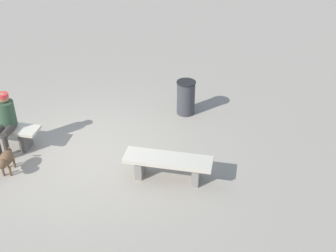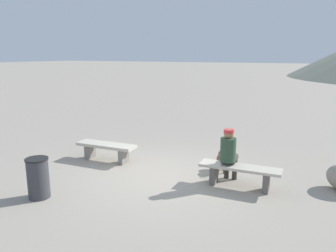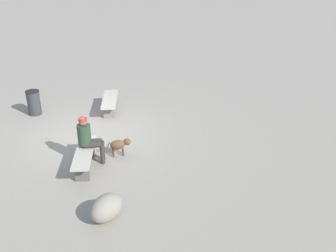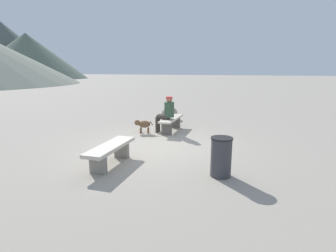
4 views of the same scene
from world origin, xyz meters
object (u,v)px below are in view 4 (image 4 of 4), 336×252
(seated_person, at_px, (167,112))
(boulder, at_px, (169,113))
(dog, at_px, (143,124))
(bench_left, at_px, (111,150))
(trash_bin, at_px, (221,157))
(bench_right, at_px, (171,121))

(seated_person, xyz_separation_m, boulder, (2.27, 0.77, -0.46))
(dog, bearing_deg, bench_left, 86.31)
(dog, bearing_deg, trash_bin, 122.46)
(bench_left, bearing_deg, seated_person, -4.90)
(bench_left, height_order, seated_person, seated_person)
(bench_left, distance_m, trash_bin, 2.48)
(boulder, bearing_deg, bench_left, -172.54)
(dog, bearing_deg, bench_right, -156.54)
(seated_person, bearing_deg, bench_right, -20.66)
(bench_left, bearing_deg, boulder, 3.08)
(trash_bin, xyz_separation_m, boulder, (5.38, 3.20, -0.13))
(boulder, bearing_deg, seated_person, -161.21)
(boulder, bearing_deg, trash_bin, -149.24)
(bench_right, height_order, seated_person, seated_person)
(seated_person, xyz_separation_m, dog, (-0.39, 0.72, -0.42))
(seated_person, bearing_deg, bench_left, 173.18)
(bench_right, bearing_deg, dog, 125.76)
(seated_person, bearing_deg, trash_bin, -148.33)
(bench_left, bearing_deg, bench_right, -5.98)
(bench_left, height_order, bench_right, bench_right)
(seated_person, distance_m, boulder, 2.44)
(bench_left, distance_m, dog, 3.07)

